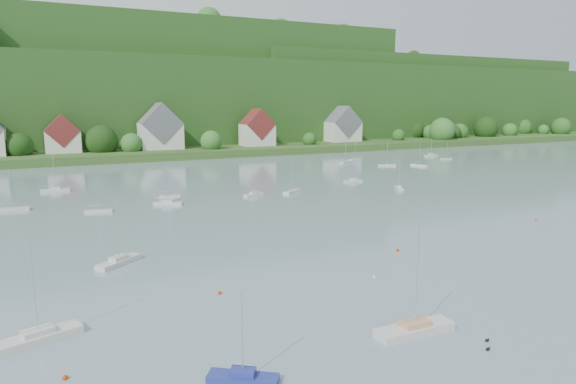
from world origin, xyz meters
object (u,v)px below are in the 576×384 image
at_px(near_sailboat_6, 119,261).
at_px(near_sailboat_2, 415,328).
at_px(near_sailboat_1, 243,377).
at_px(near_sailboat_0, 38,337).

bearing_deg(near_sailboat_6, near_sailboat_2, -93.87).
xyz_separation_m(near_sailboat_1, near_sailboat_6, (-4.78, 33.35, 0.04)).
bearing_deg(near_sailboat_0, near_sailboat_1, -62.23).
xyz_separation_m(near_sailboat_0, near_sailboat_6, (9.30, 19.42, -0.03)).
bearing_deg(near_sailboat_0, near_sailboat_2, -40.64).
relative_size(near_sailboat_1, near_sailboat_6, 0.83).
distance_m(near_sailboat_0, near_sailboat_6, 21.53).
xyz_separation_m(near_sailboat_1, near_sailboat_2, (17.04, 0.65, 0.09)).
distance_m(near_sailboat_1, near_sailboat_2, 17.06).
height_order(near_sailboat_2, near_sailboat_6, near_sailboat_2).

